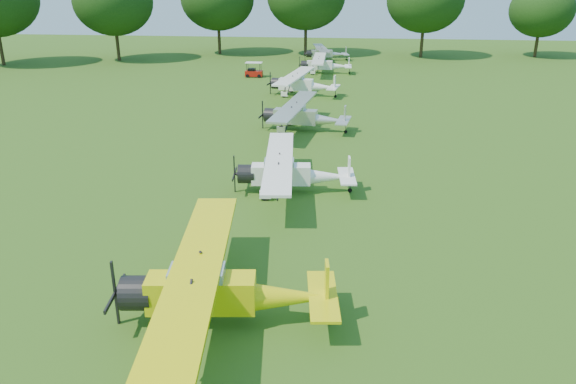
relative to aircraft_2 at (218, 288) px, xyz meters
name	(u,v)px	position (x,y,z in m)	size (l,w,h in m)	color
ground	(257,206)	(-0.38, 10.28, -1.39)	(160.00, 160.00, 0.00)	#295A16
tree_belt	(331,47)	(3.19, 10.44, 6.64)	(137.36, 130.27, 14.52)	#322513
aircraft_2	(218,288)	(0.00, 0.00, 0.00)	(7.62, 12.11, 2.38)	yellow
aircraft_3	(290,171)	(1.09, 12.48, -0.18)	(6.63, 10.56, 2.07)	white
aircraft_4	(302,115)	(0.62, 25.28, -0.15)	(6.81, 10.81, 2.12)	silver
aircraft_5	(301,83)	(-0.58, 38.17, -0.13)	(6.93, 10.97, 2.15)	white
aircraft_6	(324,64)	(0.92, 51.31, -0.25)	(6.22, 9.88, 1.95)	white
aircraft_7	(325,52)	(0.59, 61.69, -0.30)	(6.03, 9.53, 1.87)	silver
golf_cart	(254,72)	(-6.91, 48.01, -0.84)	(1.96, 1.23, 1.66)	#AF160C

